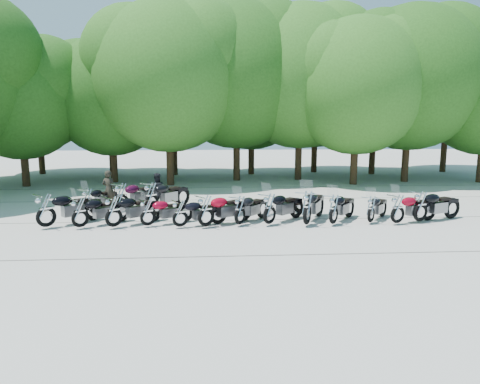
{
  "coord_description": "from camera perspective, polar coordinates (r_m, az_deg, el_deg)",
  "views": [
    {
      "loc": [
        -1.05,
        -14.57,
        3.71
      ],
      "look_at": [
        0.0,
        1.5,
        1.1
      ],
      "focal_mm": 32.0,
      "sensor_mm": 36.0,
      "label": 1
    }
  ],
  "objects": [
    {
      "name": "motorcycle_7",
      "position": [
        15.55,
        3.97,
        -2.1
      ],
      "size": [
        2.2,
        2.16,
        1.34
      ],
      "primitive_type": null,
      "rotation": [
        0.0,
        0.0,
        2.34
      ],
      "color": "black",
      "rests_on": "ground"
    },
    {
      "name": "motorcycle_8",
      "position": [
        15.59,
        8.96,
        -1.94
      ],
      "size": [
        1.89,
        2.63,
        1.45
      ],
      "primitive_type": null,
      "rotation": [
        0.0,
        0.0,
        2.66
      ],
      "color": "black",
      "rests_on": "ground"
    },
    {
      "name": "motorcycle_14",
      "position": [
        18.52,
        -15.51,
        -0.51
      ],
      "size": [
        2.09,
        2.4,
        1.39
      ],
      "primitive_type": null,
      "rotation": [
        0.0,
        0.0,
        2.48
      ],
      "color": "#370722",
      "rests_on": "ground"
    },
    {
      "name": "ground",
      "position": [
        15.07,
        0.37,
        -5.05
      ],
      "size": [
        90.0,
        90.0,
        0.0
      ],
      "primitive_type": "plane",
      "color": "#A7A297",
      "rests_on": "ground"
    },
    {
      "name": "motorcycle_9",
      "position": [
        15.91,
        12.4,
        -2.13
      ],
      "size": [
        1.94,
        2.22,
        1.28
      ],
      "primitive_type": null,
      "rotation": [
        0.0,
        0.0,
        2.48
      ],
      "color": "black",
      "rests_on": "ground"
    },
    {
      "name": "motorcycle_11",
      "position": [
        16.69,
        20.31,
        -1.99
      ],
      "size": [
        2.34,
        1.48,
        1.27
      ],
      "primitive_type": null,
      "rotation": [
        0.0,
        0.0,
        1.96
      ],
      "color": "maroon",
      "rests_on": "ground"
    },
    {
      "name": "tree_10",
      "position": [
        32.42,
        -17.04,
        12.25
      ],
      "size": [
        7.78,
        7.78,
        9.55
      ],
      "color": "#3A2614",
      "rests_on": "ground"
    },
    {
      "name": "tree_7",
      "position": [
        29.18,
        21.77,
        13.84
      ],
      "size": [
        8.79,
        8.79,
        10.79
      ],
      "color": "#3A2614",
      "rests_on": "ground"
    },
    {
      "name": "tree_2",
      "position": [
        28.15,
        -16.85,
        12.08
      ],
      "size": [
        7.31,
        7.31,
        8.97
      ],
      "color": "#3A2614",
      "rests_on": "ground"
    },
    {
      "name": "motorcycle_12",
      "position": [
        17.27,
        22.95,
        -1.62
      ],
      "size": [
        2.51,
        1.61,
        1.37
      ],
      "primitive_type": null,
      "rotation": [
        0.0,
        0.0,
        1.97
      ],
      "color": "black",
      "rests_on": "ground"
    },
    {
      "name": "rider_1",
      "position": [
        18.83,
        -11.05,
        0.12
      ],
      "size": [
        0.9,
        0.78,
        1.58
      ],
      "primitive_type": "imported",
      "rotation": [
        0.0,
        0.0,
        3.41
      ],
      "color": "black",
      "rests_on": "ground"
    },
    {
      "name": "motorcycle_5",
      "position": [
        15.22,
        -4.56,
        -2.37
      ],
      "size": [
        2.35,
        1.9,
        1.33
      ],
      "primitive_type": null,
      "rotation": [
        0.0,
        0.0,
        2.16
      ],
      "color": "#9C0519",
      "rests_on": "ground"
    },
    {
      "name": "tree_11",
      "position": [
        31.16,
        -8.94,
        12.38
      ],
      "size": [
        7.56,
        7.56,
        9.28
      ],
      "color": "#3A2614",
      "rests_on": "ground"
    },
    {
      "name": "motorcycle_1",
      "position": [
        16.07,
        -20.58,
        -2.45
      ],
      "size": [
        2.12,
        1.96,
        1.25
      ],
      "primitive_type": null,
      "rotation": [
        0.0,
        0.0,
        2.28
      ],
      "color": "black",
      "rests_on": "ground"
    },
    {
      "name": "motorcycle_13",
      "position": [
        18.8,
        -19.6,
        -0.92
      ],
      "size": [
        1.53,
        2.09,
        1.16
      ],
      "primitive_type": null,
      "rotation": [
        0.0,
        0.0,
        2.64
      ],
      "color": "black",
      "rests_on": "ground"
    },
    {
      "name": "motorcycle_2",
      "position": [
        15.73,
        -16.51,
        -2.37
      ],
      "size": [
        2.22,
        2.06,
        1.31
      ],
      "primitive_type": null,
      "rotation": [
        0.0,
        0.0,
        2.29
      ],
      "color": "black",
      "rests_on": "ground"
    },
    {
      "name": "motorcycle_3",
      "position": [
        15.66,
        -12.21,
        -2.54
      ],
      "size": [
        2.09,
        1.53,
        1.15
      ],
      "primitive_type": null,
      "rotation": [
        0.0,
        0.0,
        2.07
      ],
      "color": "maroon",
      "rests_on": "ground"
    },
    {
      "name": "motorcycle_15",
      "position": [
        18.13,
        -11.75,
        -0.48
      ],
      "size": [
        2.24,
        2.45,
        1.44
      ],
      "primitive_type": null,
      "rotation": [
        0.0,
        0.0,
        2.44
      ],
      "color": "black",
      "rests_on": "ground"
    },
    {
      "name": "tree_9",
      "position": [
        34.54,
        -25.45,
        11.33
      ],
      "size": [
        7.59,
        7.59,
        9.32
      ],
      "color": "#3A2614",
      "rests_on": "ground"
    },
    {
      "name": "tree_1",
      "position": [
        28.08,
        -27.32,
        10.96
      ],
      "size": [
        6.97,
        6.97,
        8.55
      ],
      "color": "#3A2614",
      "rests_on": "ground"
    },
    {
      "name": "tree_15",
      "position": [
        36.34,
        26.14,
        13.52
      ],
      "size": [
        9.67,
        9.67,
        11.86
      ],
      "color": "#3A2614",
      "rests_on": "ground"
    },
    {
      "name": "tree_4",
      "position": [
        27.86,
        -0.47,
        15.23
      ],
      "size": [
        9.13,
        9.13,
        11.2
      ],
      "color": "#3A2614",
      "rests_on": "ground"
    },
    {
      "name": "tree_6",
      "position": [
        26.88,
        15.36,
        13.37
      ],
      "size": [
        8.0,
        8.0,
        9.82
      ],
      "color": "#3A2614",
      "rests_on": "ground"
    },
    {
      "name": "motorcycle_0",
      "position": [
        16.53,
        -24.49,
        -2.09
      ],
      "size": [
        2.35,
        2.26,
        1.41
      ],
      "primitive_type": null,
      "rotation": [
        0.0,
        0.0,
        2.32
      ],
      "color": "black",
      "rests_on": "ground"
    },
    {
      "name": "tree_14",
      "position": [
        32.89,
        17.59,
        12.48
      ],
      "size": [
        8.02,
        8.02,
        9.84
      ],
      "color": "#3A2614",
      "rests_on": "ground"
    },
    {
      "name": "tree_3",
      "position": [
        26.06,
        -9.6,
        14.83
      ],
      "size": [
        8.7,
        8.7,
        10.67
      ],
      "color": "#3A2614",
      "rests_on": "ground"
    },
    {
      "name": "tree_12",
      "position": [
        31.23,
        1.54,
        12.9
      ],
      "size": [
        7.88,
        7.88,
        9.67
      ],
      "color": "#3A2614",
      "rests_on": "ground"
    },
    {
      "name": "motorcycle_6",
      "position": [
        15.46,
        -0.01,
        -2.31
      ],
      "size": [
        1.88,
        2.16,
        1.25
      ],
      "primitive_type": null,
      "rotation": [
        0.0,
        0.0,
        2.49
      ],
      "color": "black",
      "rests_on": "ground"
    },
    {
      "name": "tree_13",
      "position": [
        33.04,
        10.08,
        13.1
      ],
      "size": [
        8.31,
        8.31,
        10.2
      ],
      "color": "#3A2614",
      "rests_on": "ground"
    },
    {
      "name": "rider_0",
      "position": [
        19.53,
        -17.07,
        0.34
      ],
      "size": [
        0.7,
        0.55,
        1.68
      ],
      "primitive_type": "imported",
      "rotation": [
        0.0,
        0.0,
        2.86
      ],
      "color": "black",
      "rests_on": "ground"
    },
    {
      "name": "motorcycle_4",
      "position": [
        15.29,
        -7.98,
        -2.71
      ],
      "size": [
        2.12,
        1.36,
        1.15
      ],
      "primitive_type": null,
      "rotation": [
        0.0,
        0.0,
        1.97
      ],
      "color": "black",
      "rests_on": "ground"
    },
    {
      "name": "tree_5",
      "position": [
        28.49,
        8.02,
        14.88
      ],
      "size": [
        9.04,
        9.04,
        11.1
      ],
      "color": "#3A2614",
      "rests_on": "ground"
    },
    {
      "name": "motorcycle_10",
      "position": [
        16.55,
        17.11,
        -2.09
      ],
      "size": [
        1.78,
        2.02,
        1.17
      ],
      "primitive_type": null,
      "rotation": [
        0.0,
        0.0,
        2.48
      ],
      "color": "black",
      "rests_on": "ground"
    }
  ]
}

